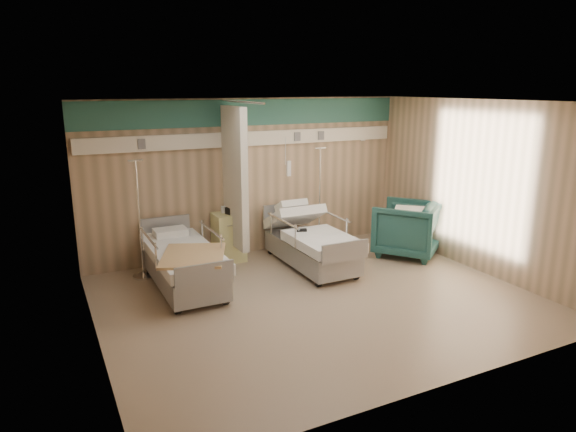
{
  "coord_description": "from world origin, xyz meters",
  "views": [
    {
      "loc": [
        -3.45,
        -6.0,
        3.0
      ],
      "look_at": [
        -0.18,
        0.6,
        1.13
      ],
      "focal_mm": 32.0,
      "sensor_mm": 36.0,
      "label": 1
    }
  ],
  "objects_px": {
    "bedside_cabinet": "(229,237)",
    "visitor_armchair": "(407,229)",
    "bed_left": "(184,268)",
    "iv_stand_right": "(319,226)",
    "iv_stand_left": "(142,254)",
    "bed_right": "(311,248)"
  },
  "relations": [
    {
      "from": "bed_left",
      "to": "bedside_cabinet",
      "type": "distance_m",
      "value": 1.39
    },
    {
      "from": "iv_stand_right",
      "to": "bed_right",
      "type": "bearing_deg",
      "value": -126.35
    },
    {
      "from": "bed_right",
      "to": "bed_left",
      "type": "xyz_separation_m",
      "value": [
        -2.2,
        0.0,
        0.0
      ]
    },
    {
      "from": "bed_left",
      "to": "bedside_cabinet",
      "type": "xyz_separation_m",
      "value": [
        1.05,
        0.9,
        0.11
      ]
    },
    {
      "from": "bedside_cabinet",
      "to": "visitor_armchair",
      "type": "xyz_separation_m",
      "value": [
        3.0,
        -1.14,
        0.07
      ]
    },
    {
      "from": "bed_left",
      "to": "bedside_cabinet",
      "type": "height_order",
      "value": "bedside_cabinet"
    },
    {
      "from": "visitor_armchair",
      "to": "iv_stand_right",
      "type": "bearing_deg",
      "value": -84.97
    },
    {
      "from": "iv_stand_right",
      "to": "iv_stand_left",
      "type": "relative_size",
      "value": 0.99
    },
    {
      "from": "bed_right",
      "to": "iv_stand_left",
      "type": "xyz_separation_m",
      "value": [
        -2.68,
        0.74,
        0.08
      ]
    },
    {
      "from": "bed_left",
      "to": "bed_right",
      "type": "bearing_deg",
      "value": 0.0
    },
    {
      "from": "iv_stand_left",
      "to": "bed_right",
      "type": "bearing_deg",
      "value": -15.39
    },
    {
      "from": "iv_stand_left",
      "to": "visitor_armchair",
      "type": "bearing_deg",
      "value": -12.17
    },
    {
      "from": "iv_stand_left",
      "to": "iv_stand_right",
      "type": "bearing_deg",
      "value": 4.07
    },
    {
      "from": "visitor_armchair",
      "to": "iv_stand_left",
      "type": "xyz_separation_m",
      "value": [
        -4.53,
        0.98,
        -0.1
      ]
    },
    {
      "from": "bed_left",
      "to": "visitor_armchair",
      "type": "relative_size",
      "value": 2.0
    },
    {
      "from": "bed_right",
      "to": "iv_stand_left",
      "type": "height_order",
      "value": "iv_stand_left"
    },
    {
      "from": "iv_stand_right",
      "to": "bedside_cabinet",
      "type": "bearing_deg",
      "value": -177.55
    },
    {
      "from": "visitor_armchair",
      "to": "iv_stand_right",
      "type": "distance_m",
      "value": 1.66
    },
    {
      "from": "bed_right",
      "to": "visitor_armchair",
      "type": "relative_size",
      "value": 2.0
    },
    {
      "from": "visitor_armchair",
      "to": "bedside_cabinet",
      "type": "bearing_deg",
      "value": -58.56
    },
    {
      "from": "bedside_cabinet",
      "to": "iv_stand_left",
      "type": "height_order",
      "value": "iv_stand_left"
    },
    {
      "from": "bedside_cabinet",
      "to": "iv_stand_left",
      "type": "xyz_separation_m",
      "value": [
        -1.53,
        -0.16,
        -0.03
      ]
    }
  ]
}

